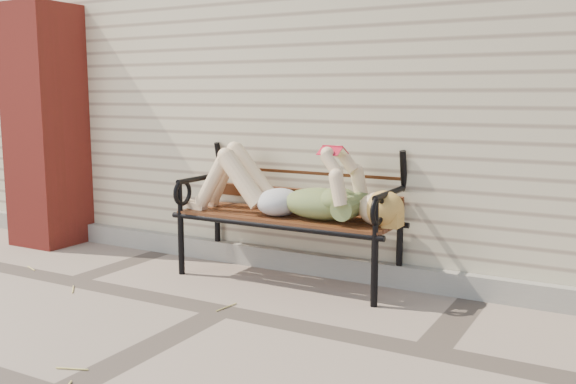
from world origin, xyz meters
The scene contains 6 objects.
ground centered at (0.00, 0.00, 0.00)m, with size 80.00×80.00×0.00m, color gray.
house_wall centered at (0.00, 3.00, 1.50)m, with size 8.00×4.00×3.00m, color beige.
foundation_strip centered at (0.00, 0.97, 0.07)m, with size 8.00×0.10×0.15m, color #A09D90.
brick_pillar centered at (-2.30, 0.75, 1.00)m, with size 0.50×0.50×2.00m, color maroon.
garden_bench centered at (0.03, 0.84, 0.60)m, with size 1.66×0.66×1.07m.
reading_woman centered at (0.04, 0.70, 0.64)m, with size 1.56×0.35×0.49m.
Camera 1 is at (2.11, -2.99, 1.27)m, focal length 40.00 mm.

